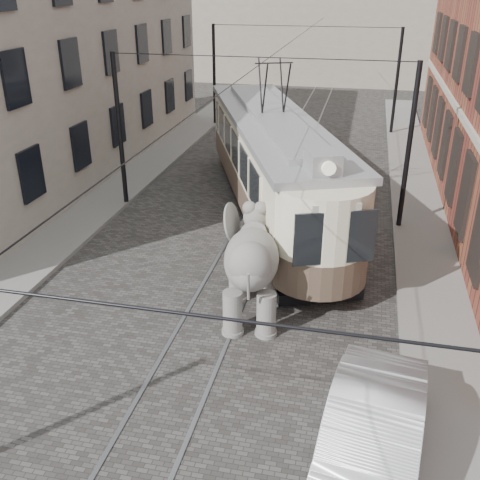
# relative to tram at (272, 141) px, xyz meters

# --- Properties ---
(ground) EXTENTS (120.00, 120.00, 0.00)m
(ground) POSITION_rel_tram_xyz_m (-0.27, -6.63, -2.87)
(ground) COLOR #45423F
(tram_rails) EXTENTS (1.54, 80.00, 0.02)m
(tram_rails) POSITION_rel_tram_xyz_m (-0.27, -6.63, -2.86)
(tram_rails) COLOR slate
(tram_rails) RESTS_ON ground
(sidewalk_right) EXTENTS (2.00, 60.00, 0.15)m
(sidewalk_right) POSITION_rel_tram_xyz_m (5.73, -6.63, -2.80)
(sidewalk_right) COLOR slate
(sidewalk_right) RESTS_ON ground
(sidewalk_left) EXTENTS (2.00, 60.00, 0.15)m
(sidewalk_left) POSITION_rel_tram_xyz_m (-6.77, -6.63, -2.80)
(sidewalk_left) COLOR slate
(sidewalk_left) RESTS_ON ground
(stucco_building) EXTENTS (7.00, 24.00, 10.00)m
(stucco_building) POSITION_rel_tram_xyz_m (-11.27, 3.37, 2.13)
(stucco_building) COLOR gray
(stucco_building) RESTS_ON ground
(catenary) EXTENTS (11.00, 30.20, 6.00)m
(catenary) POSITION_rel_tram_xyz_m (-0.47, -1.63, 0.13)
(catenary) COLOR black
(catenary) RESTS_ON ground
(tram) EXTENTS (8.06, 14.57, 5.74)m
(tram) POSITION_rel_tram_xyz_m (0.00, 0.00, 0.00)
(tram) COLOR beige
(tram) RESTS_ON ground
(elephant) EXTENTS (3.08, 4.75, 2.72)m
(elephant) POSITION_rel_tram_xyz_m (0.78, -7.58, -1.51)
(elephant) COLOR slate
(elephant) RESTS_ON ground
(parked_car) EXTENTS (2.31, 5.06, 1.61)m
(parked_car) POSITION_rel_tram_xyz_m (3.98, -12.43, -2.07)
(parked_car) COLOR silver
(parked_car) RESTS_ON ground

